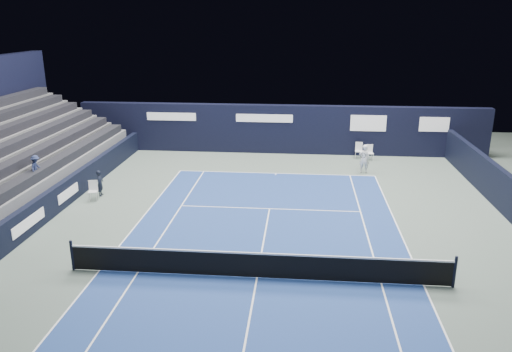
{
  "coord_description": "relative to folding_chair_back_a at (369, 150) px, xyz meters",
  "views": [
    {
      "loc": [
        1.34,
        -14.89,
        8.35
      ],
      "look_at": [
        -0.7,
        7.23,
        1.3
      ],
      "focal_mm": 35.0,
      "sensor_mm": 36.0,
      "label": 1
    }
  ],
  "objects": [
    {
      "name": "tennis_player",
      "position": [
        -0.65,
        -2.76,
        0.18
      ],
      "size": [
        0.62,
        0.82,
        1.63
      ],
      "color": "silver",
      "rests_on": "ground"
    },
    {
      "name": "court_markings",
      "position": [
        -5.56,
        -15.26,
        -0.63
      ],
      "size": [
        11.03,
        23.83,
        0.0
      ],
      "color": "white",
      "rests_on": "court_surface"
    },
    {
      "name": "line_judge_chair",
      "position": [
        -14.06,
        -8.43,
        -0.09
      ],
      "size": [
        0.5,
        0.49,
        0.96
      ],
      "rotation": [
        0.0,
        0.0,
        0.21
      ],
      "color": "silver",
      "rests_on": "ground"
    },
    {
      "name": "tennis_net",
      "position": [
        -5.56,
        -15.26,
        -0.13
      ],
      "size": [
        12.9,
        0.1,
        1.1
      ],
      "color": "black",
      "rests_on": "ground"
    },
    {
      "name": "folding_chair_back_a",
      "position": [
        0.0,
        0.0,
        0.0
      ],
      "size": [
        0.47,
        0.5,
        0.96
      ],
      "rotation": [
        0.0,
        0.0,
        0.11
      ],
      "color": "silver",
      "rests_on": "ground"
    },
    {
      "name": "side_barrier_left",
      "position": [
        -15.06,
        -9.29,
        -0.04
      ],
      "size": [
        0.33,
        22.0,
        1.2
      ],
      "color": "black",
      "rests_on": "ground"
    },
    {
      "name": "court_surface",
      "position": [
        -5.56,
        -15.26,
        -0.64
      ],
      "size": [
        10.97,
        23.77,
        0.01
      ],
      "primitive_type": "cube",
      "color": "navy",
      "rests_on": "ground"
    },
    {
      "name": "folding_chair_back_b",
      "position": [
        -0.61,
        0.34,
        -0.07
      ],
      "size": [
        0.48,
        0.47,
        1.0
      ],
      "rotation": [
        0.0,
        0.0,
        -0.1
      ],
      "color": "silver",
      "rests_on": "ground"
    },
    {
      "name": "back_sponsor_wall",
      "position": [
        -5.55,
        1.24,
        0.91
      ],
      "size": [
        26.0,
        0.63,
        3.1
      ],
      "color": "black",
      "rests_on": "ground"
    },
    {
      "name": "ground",
      "position": [
        -5.56,
        -13.26,
        -0.64
      ],
      "size": [
        48.0,
        48.0,
        0.0
      ],
      "primitive_type": "plane",
      "color": "#4E5D53",
      "rests_on": "ground"
    },
    {
      "name": "line_judge",
      "position": [
        -13.95,
        -7.8,
        0.0
      ],
      "size": [
        0.37,
        0.51,
        1.28
      ],
      "primitive_type": "imported",
      "rotation": [
        0.0,
        0.0,
        1.72
      ],
      "color": "black",
      "rests_on": "ground"
    }
  ]
}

